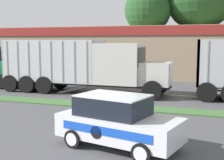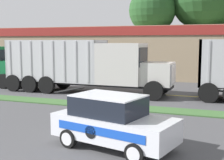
% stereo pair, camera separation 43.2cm
% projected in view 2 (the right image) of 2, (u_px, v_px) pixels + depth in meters
% --- Properties ---
extents(grass_verge, '(120.00, 1.34, 0.06)m').
position_uv_depth(grass_verge, '(120.00, 107.00, 16.44)').
color(grass_verge, '#3D6633').
rests_on(grass_verge, ground_plane).
extents(centre_line_3, '(2.40, 0.14, 0.01)m').
position_uv_depth(centre_line_3, '(40.00, 87.00, 23.57)').
color(centre_line_3, yellow).
rests_on(centre_line_3, ground_plane).
extents(centre_line_4, '(2.40, 0.14, 0.01)m').
position_uv_depth(centre_line_4, '(106.00, 91.00, 21.69)').
color(centre_line_4, yellow).
rests_on(centre_line_4, ground_plane).
extents(centre_line_5, '(2.40, 0.14, 0.01)m').
position_uv_depth(centre_line_5, '(185.00, 96.00, 19.82)').
color(centre_line_5, yellow).
rests_on(centre_line_5, ground_plane).
extents(dump_truck_lead, '(11.50, 2.58, 3.55)m').
position_uv_depth(dump_truck_lead, '(101.00, 68.00, 20.47)').
color(dump_truck_lead, black).
rests_on(dump_truck_lead, ground_plane).
extents(rally_car, '(4.33, 2.65, 1.76)m').
position_uv_depth(rally_car, '(113.00, 121.00, 10.19)').
color(rally_car, silver).
rests_on(rally_car, ground_plane).
extents(store_building_backdrop, '(40.58, 12.10, 4.84)m').
position_uv_depth(store_building_backdrop, '(176.00, 51.00, 32.34)').
color(store_building_backdrop, '#9E896B').
rests_on(store_building_backdrop, ground_plane).
extents(tree_behind_left, '(4.63, 4.63, 10.00)m').
position_uv_depth(tree_behind_left, '(152.00, 6.00, 30.86)').
color(tree_behind_left, brown).
rests_on(tree_behind_left, ground_plane).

